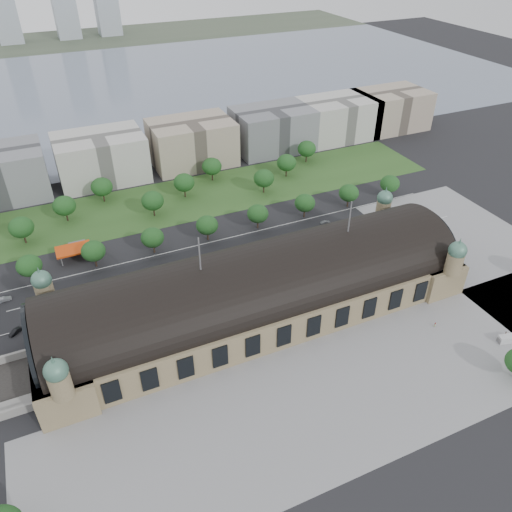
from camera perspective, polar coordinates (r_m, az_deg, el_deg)
name	(u,v)px	position (r m, az deg, el deg)	size (l,w,h in m)	color
ground	(258,313)	(180.37, 0.23, -6.52)	(900.00, 900.00, 0.00)	black
station	(258,291)	(173.73, 0.24, -3.98)	(150.00, 48.40, 44.30)	#8B7A56
plaza_south	(349,393)	(157.73, 10.57, -15.10)	(190.00, 48.00, 0.12)	gray
plaza_east	(476,247)	(233.95, 23.85, 0.93)	(56.00, 100.00, 0.12)	gray
road_slab	(174,269)	(203.63, -9.37, -1.51)	(260.00, 26.00, 0.10)	black
grass_belt	(151,206)	(250.16, -11.87, 5.63)	(300.00, 45.00, 0.10)	#2D5120
petrol_station	(76,248)	(221.33, -19.89, 0.86)	(14.00, 13.00, 5.05)	#CD3E0C
lake	(105,89)	(441.12, -16.88, 17.83)	(700.00, 320.00, 0.08)	slate
far_shore	(72,40)	(634.78, -20.33, 22.16)	(700.00, 120.00, 0.14)	#44513D
far_tower_left	(2,2)	(635.89, -27.03, 24.46)	(24.00, 24.00, 80.00)	#9EA8B2
office_3	(101,158)	(278.77, -17.28, 10.69)	(45.00, 32.00, 24.00)	beige
office_4	(192,142)	(287.82, -7.32, 12.74)	(45.00, 32.00, 24.00)	tan
office_5	(272,129)	(304.91, 1.90, 14.29)	(45.00, 32.00, 24.00)	gray
office_6	(337,118)	(326.13, 9.29, 15.27)	(45.00, 32.00, 24.00)	beige
office_7	(390,110)	(348.80, 15.07, 15.86)	(45.00, 32.00, 24.00)	tan
tree_row_2	(29,266)	(209.12, -24.50, -1.01)	(9.60, 9.60, 11.52)	#2D2116
tree_row_3	(93,251)	(208.69, -18.10, 0.54)	(9.60, 9.60, 11.52)	#2D2116
tree_row_4	(152,238)	(211.01, -11.76, 2.07)	(9.60, 9.60, 11.52)	#2D2116
tree_row_5	(207,225)	(215.99, -5.62, 3.52)	(9.60, 9.60, 11.52)	#2D2116
tree_row_6	(258,214)	(223.44, 0.20, 4.86)	(9.60, 9.60, 11.52)	#2D2116
tree_row_7	(305,203)	(233.14, 5.61, 6.05)	(9.60, 9.60, 11.52)	#2D2116
tree_row_8	(349,193)	(244.82, 10.56, 7.10)	(9.60, 9.60, 11.52)	#2D2116
tree_row_9	(390,184)	(258.20, 15.05, 7.99)	(9.60, 9.60, 11.52)	#2D2116
tree_belt_3	(21,227)	(234.69, -25.25, 2.99)	(10.40, 10.40, 12.48)	#2D2116
tree_belt_4	(64,206)	(244.73, -21.07, 5.39)	(10.40, 10.40, 12.48)	#2D2116
tree_belt_5	(102,187)	(256.34, -17.22, 7.56)	(10.40, 10.40, 12.48)	#2D2116
tree_belt_6	(153,201)	(237.53, -11.73, 6.20)	(10.40, 10.40, 12.48)	#2D2116
tree_belt_7	(184,182)	(251.79, -8.23, 8.32)	(10.40, 10.40, 12.48)	#2D2116
tree_belt_8	(212,166)	(267.18, -5.08, 10.17)	(10.40, 10.40, 12.48)	#2D2116
tree_belt_9	(264,178)	(253.50, 0.90, 8.87)	(10.40, 10.40, 12.48)	#2D2116
tree_belt_10	(287,163)	(270.93, 3.51, 10.60)	(10.40, 10.40, 12.48)	#2D2116
tree_belt_11	(307,149)	(289.06, 5.83, 12.10)	(10.40, 10.40, 12.48)	#2D2116
traffic_car_1	(4,299)	(207.02, -26.81, -4.43)	(1.70, 4.87, 1.61)	#93969B
traffic_car_2	(52,298)	(200.42, -22.26, -4.44)	(2.66, 5.76, 1.60)	black
traffic_car_5	(326,222)	(232.05, 7.96, 3.82)	(1.60, 4.59, 1.51)	#525559
traffic_car_6	(407,215)	(246.21, 16.86, 4.50)	(2.43, 5.26, 1.46)	silver
parked_car_0	(15,332)	(190.81, -25.82, -7.78)	(1.66, 4.75, 1.56)	black
parked_car_1	(84,320)	(186.54, -19.11, -6.94)	(2.41, 5.24, 1.46)	maroon
parked_car_2	(103,315)	(186.55, -17.04, -6.41)	(2.31, 5.69, 1.65)	#181D43
parked_car_3	(115,312)	(186.82, -15.81, -6.15)	(1.57, 3.89, 1.33)	#595A60
parked_car_4	(149,302)	(187.80, -12.09, -5.18)	(1.65, 4.72, 1.56)	#BDBDBF
parked_car_5	(138,303)	(188.50, -13.35, -5.26)	(2.14, 4.63, 1.29)	gray
parked_car_6	(180,287)	(192.83, -8.63, -3.50)	(2.18, 5.35, 1.55)	black
bus_west	(186,273)	(198.64, -8.04, -1.88)	(2.50, 10.68, 2.98)	#BA3E1D
bus_mid	(218,264)	(201.64, -4.40, -0.90)	(2.84, 12.14, 3.38)	silver
bus_east	(295,248)	(211.54, 4.52, 0.97)	(2.69, 11.50, 3.20)	beige
van_south	(506,339)	(188.47, 26.70, -8.48)	(6.45, 3.87, 2.62)	#BBBBBD
pedestrian_0	(435,325)	(185.26, 19.77, -7.39)	(0.84, 0.48, 1.72)	gray
pedestrian_1	(506,333)	(191.26, 26.64, -7.91)	(0.62, 0.41, 1.69)	gray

